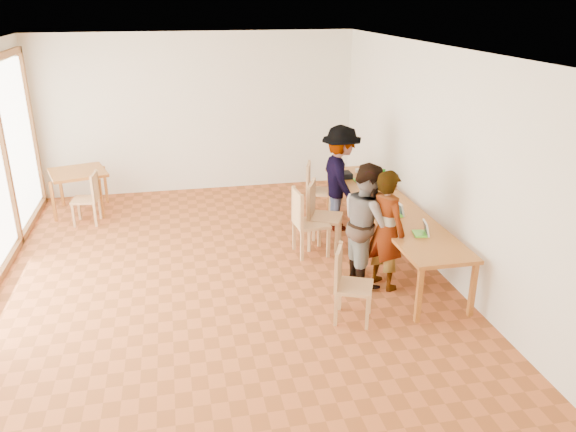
# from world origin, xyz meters

# --- Properties ---
(ground) EXTENTS (8.00, 8.00, 0.00)m
(ground) POSITION_xyz_m (0.00, 0.00, 0.00)
(ground) COLOR #AA5529
(ground) RESTS_ON ground
(wall_back) EXTENTS (6.00, 0.10, 3.00)m
(wall_back) POSITION_xyz_m (0.00, 4.00, 1.50)
(wall_back) COLOR silver
(wall_back) RESTS_ON ground
(wall_front) EXTENTS (6.00, 0.10, 3.00)m
(wall_front) POSITION_xyz_m (0.00, -4.00, 1.50)
(wall_front) COLOR silver
(wall_front) RESTS_ON ground
(wall_right) EXTENTS (0.10, 8.00, 3.00)m
(wall_right) POSITION_xyz_m (3.00, 0.00, 1.50)
(wall_right) COLOR silver
(wall_right) RESTS_ON ground
(ceiling) EXTENTS (6.00, 8.00, 0.04)m
(ceiling) POSITION_xyz_m (0.00, 0.00, 3.02)
(ceiling) COLOR white
(ceiling) RESTS_ON wall_back
(communal_table) EXTENTS (0.80, 4.00, 0.75)m
(communal_table) POSITION_xyz_m (2.50, 0.45, 0.70)
(communal_table) COLOR #AC6126
(communal_table) RESTS_ON ground
(side_table) EXTENTS (0.90, 0.90, 0.75)m
(side_table) POSITION_xyz_m (-2.18, 3.13, 0.67)
(side_table) COLOR #AC6126
(side_table) RESTS_ON ground
(chair_near) EXTENTS (0.56, 0.56, 0.48)m
(chair_near) POSITION_xyz_m (1.35, -1.24, 0.56)
(chair_near) COLOR tan
(chair_near) RESTS_ON ground
(chair_mid) EXTENTS (0.50, 0.50, 0.54)m
(chair_mid) POSITION_xyz_m (1.28, 0.60, 0.62)
(chair_mid) COLOR tan
(chair_mid) RESTS_ON ground
(chair_far) EXTENTS (0.63, 0.63, 0.55)m
(chair_far) POSITION_xyz_m (1.55, 0.82, 0.63)
(chair_far) COLOR tan
(chair_far) RESTS_ON ground
(chair_empty) EXTENTS (0.55, 0.55, 0.50)m
(chair_empty) POSITION_xyz_m (1.80, 2.10, 0.58)
(chair_empty) COLOR tan
(chair_empty) RESTS_ON ground
(chair_spare) EXTENTS (0.45, 0.45, 0.47)m
(chair_spare) POSITION_xyz_m (-1.93, 2.53, 0.54)
(chair_spare) COLOR tan
(chair_spare) RESTS_ON ground
(person_near) EXTENTS (0.59, 0.69, 1.59)m
(person_near) POSITION_xyz_m (2.08, -0.55, 0.80)
(person_near) COLOR gray
(person_near) RESTS_ON ground
(person_mid) EXTENTS (0.62, 0.79, 1.63)m
(person_mid) POSITION_xyz_m (1.91, -0.33, 0.81)
(person_mid) COLOR gray
(person_mid) RESTS_ON ground
(person_far) EXTENTS (0.64, 1.11, 1.71)m
(person_far) POSITION_xyz_m (2.08, 1.48, 0.86)
(person_far) COLOR gray
(person_far) RESTS_ON ground
(laptop_near) EXTENTS (0.23, 0.25, 0.18)m
(laptop_near) POSITION_xyz_m (2.53, -0.69, 0.80)
(laptop_near) COLOR #5ED935
(laptop_near) RESTS_ON communal_table
(laptop_mid) EXTENTS (0.19, 0.22, 0.18)m
(laptop_mid) POSITION_xyz_m (2.47, 0.02, 0.80)
(laptop_mid) COLOR #5ED935
(laptop_mid) RESTS_ON communal_table
(laptop_far) EXTENTS (0.22, 0.26, 0.21)m
(laptop_far) POSITION_xyz_m (2.50, 1.57, 0.81)
(laptop_far) COLOR #5ED935
(laptop_far) RESTS_ON communal_table
(yellow_mug) EXTENTS (0.17, 0.17, 0.10)m
(yellow_mug) POSITION_xyz_m (2.63, 1.33, 0.80)
(yellow_mug) COLOR gold
(yellow_mug) RESTS_ON communal_table
(green_bottle) EXTENTS (0.07, 0.07, 0.28)m
(green_bottle) POSITION_xyz_m (2.72, 1.27, 0.89)
(green_bottle) COLOR #117612
(green_bottle) RESTS_ON communal_table
(clear_glass) EXTENTS (0.07, 0.07, 0.09)m
(clear_glass) POSITION_xyz_m (2.41, -0.09, 0.80)
(clear_glass) COLOR silver
(clear_glass) RESTS_ON communal_table
(condiment_cup) EXTENTS (0.08, 0.08, 0.06)m
(condiment_cup) POSITION_xyz_m (2.58, 2.08, 0.78)
(condiment_cup) COLOR white
(condiment_cup) RESTS_ON communal_table
(pink_phone) EXTENTS (0.05, 0.10, 0.01)m
(pink_phone) POSITION_xyz_m (2.54, 1.78, 0.76)
(pink_phone) COLOR #DA3282
(pink_phone) RESTS_ON communal_table
(black_pouch) EXTENTS (0.16, 0.26, 0.09)m
(black_pouch) POSITION_xyz_m (2.29, 1.84, 0.80)
(black_pouch) COLOR black
(black_pouch) RESTS_ON communal_table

